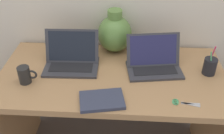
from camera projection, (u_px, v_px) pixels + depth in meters
desk at (112, 95)px, 1.77m from camera, size 1.40×0.70×0.76m
laptop_left at (72, 57)px, 1.72m from camera, size 0.34×0.24×0.22m
laptop_right at (154, 60)px, 1.69m from camera, size 0.36×0.26×0.21m
green_vase at (115, 33)px, 1.84m from camera, size 0.23×0.23×0.30m
notebook_stack at (102, 100)px, 1.46m from camera, size 0.26×0.20×0.02m
coffee_mug at (25, 75)px, 1.58m from camera, size 0.11×0.07×0.10m
pen_cup at (210, 66)px, 1.65m from camera, size 0.08×0.08×0.18m
scissors at (181, 103)px, 1.45m from camera, size 0.15×0.06×0.01m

